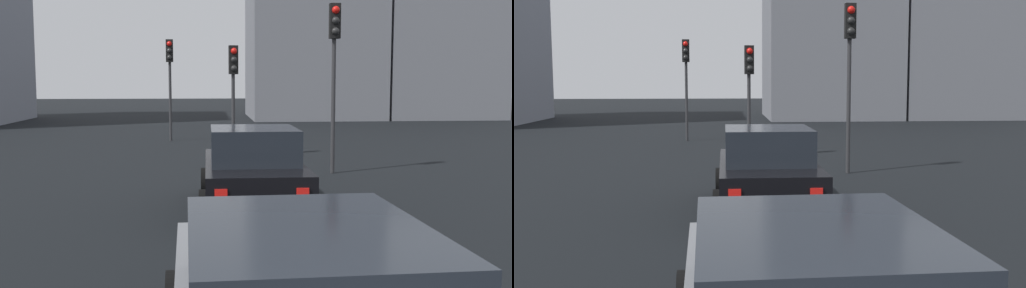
# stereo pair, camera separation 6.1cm
# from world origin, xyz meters

# --- Properties ---
(car_black_lead) EXTENTS (4.06, 2.03, 1.60)m
(car_black_lead) POSITION_xyz_m (10.74, 0.04, 0.76)
(car_black_lead) COLOR black
(car_black_lead) RESTS_ON ground_plane
(traffic_light_near_left) EXTENTS (0.33, 0.30, 3.56)m
(traffic_light_near_left) POSITION_xyz_m (18.55, 0.05, 2.57)
(traffic_light_near_left) COLOR #2D2D30
(traffic_light_near_left) RESTS_ON ground_plane
(traffic_light_near_right) EXTENTS (0.32, 0.28, 4.10)m
(traffic_light_near_right) POSITION_xyz_m (23.95, 2.38, 2.95)
(traffic_light_near_right) COLOR #2D2D30
(traffic_light_near_right) RESTS_ON ground_plane
(traffic_light_far_left) EXTENTS (0.32, 0.28, 4.45)m
(traffic_light_far_left) POSITION_xyz_m (15.07, -2.43, 3.19)
(traffic_light_far_left) COLOR #2D2D30
(traffic_light_far_left) RESTS_ON ground_plane
(building_facade_left) EXTENTS (9.15, 7.51, 8.73)m
(building_facade_left) POSITION_xyz_m (39.31, -14.00, 4.37)
(building_facade_left) COLOR slate
(building_facade_left) RESTS_ON ground_plane
(building_facade_center) EXTENTS (8.57, 8.16, 14.43)m
(building_facade_center) POSITION_xyz_m (38.94, -6.00, 7.22)
(building_facade_center) COLOR slate
(building_facade_center) RESTS_ON ground_plane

